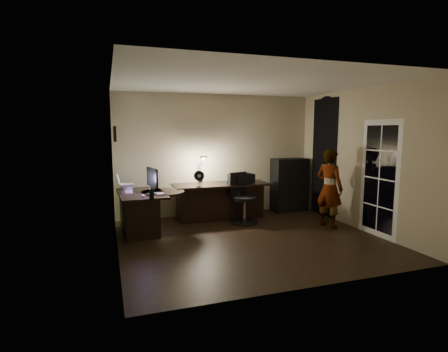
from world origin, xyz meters
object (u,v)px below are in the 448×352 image
object	(u,v)px
desk_right	(221,201)
office_chair	(245,198)
cabinet	(289,185)
monitor	(151,185)
desk_left	(142,213)
person	(329,188)

from	to	relation	value
desk_right	office_chair	world-z (taller)	office_chair
desk_right	cabinet	distance (m)	1.83
cabinet	monitor	world-z (taller)	cabinet
monitor	office_chair	xyz separation A→B (m)	(1.92, 0.28, -0.42)
cabinet	office_chair	size ratio (longest dim) A/B	1.20
desk_left	office_chair	distance (m)	2.08
cabinet	person	bearing A→B (deg)	-90.33
cabinet	desk_left	bearing A→B (deg)	-169.66
desk_left	office_chair	world-z (taller)	office_chair
office_chair	person	size ratio (longest dim) A/B	0.67
cabinet	office_chair	xyz separation A→B (m)	(-1.44, -0.73, -0.10)
desk_left	person	distance (m)	3.66
monitor	person	world-z (taller)	person
person	monitor	bearing A→B (deg)	60.89
cabinet	monitor	xyz separation A→B (m)	(-3.36, -1.01, 0.31)
desk_left	monitor	world-z (taller)	monitor
desk_right	desk_left	bearing A→B (deg)	-163.57
desk_left	monitor	size ratio (longest dim) A/B	2.50
desk_left	desk_right	bearing A→B (deg)	13.13
desk_right	person	bearing A→B (deg)	-34.31
desk_left	office_chair	size ratio (longest dim) A/B	1.27
monitor	desk_left	bearing A→B (deg)	109.14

